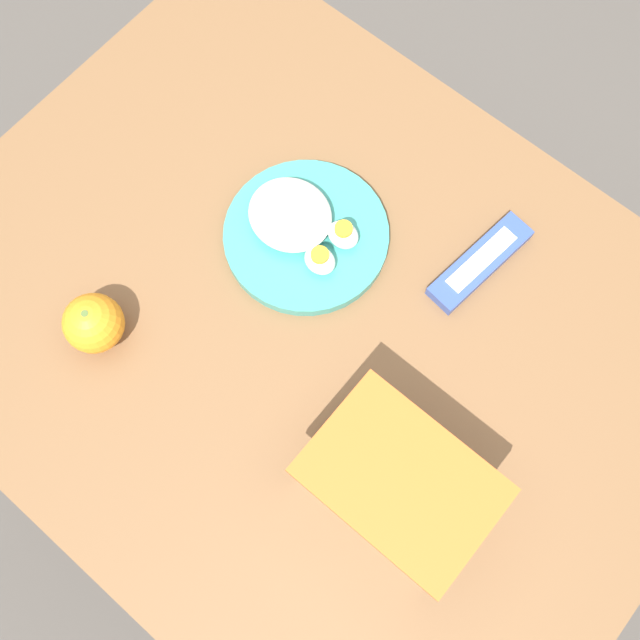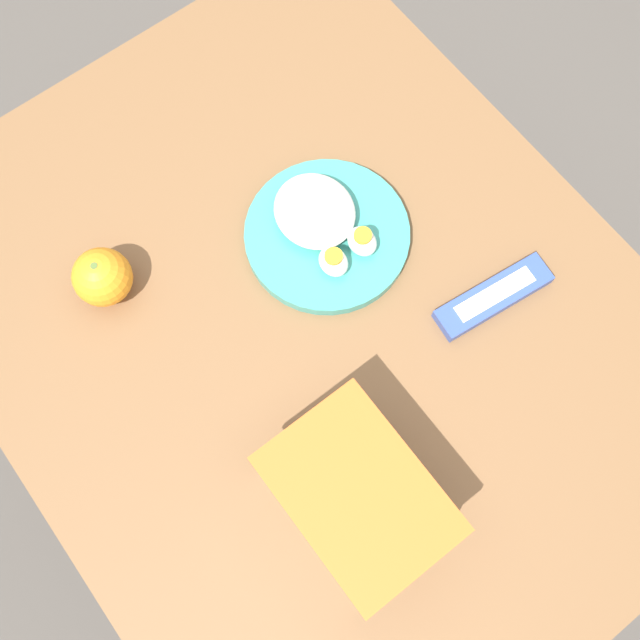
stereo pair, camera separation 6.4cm
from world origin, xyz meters
The scene contains 6 objects.
ground_plane centered at (0.00, 0.00, 0.00)m, with size 10.00×10.00×0.00m, color #4C4742.
table centered at (0.00, 0.00, 0.63)m, with size 1.01×0.79×0.76m.
food_container centered at (-0.21, 0.10, 0.81)m, with size 0.20×0.14×0.11m.
orange_fruit centered at (0.19, 0.18, 0.80)m, with size 0.07×0.07×0.07m.
rice_plate centered at (0.08, -0.09, 0.78)m, with size 0.22×0.22×0.06m.
candy_bar centered at (-0.12, -0.20, 0.77)m, with size 0.06×0.16×0.02m.
Camera 2 is at (-0.24, 0.17, 1.67)m, focal length 42.00 mm.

